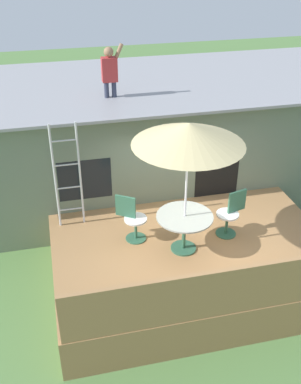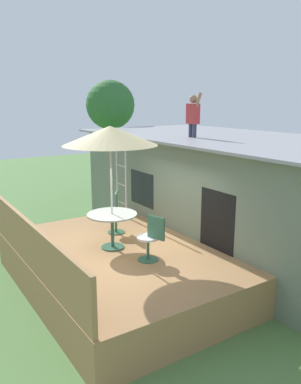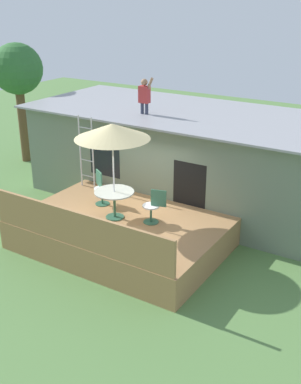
% 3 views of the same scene
% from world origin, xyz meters
% --- Properties ---
extents(ground_plane, '(40.00, 40.00, 0.00)m').
position_xyz_m(ground_plane, '(0.00, 0.00, 0.00)').
color(ground_plane, '#567F42').
extents(house, '(10.50, 4.50, 2.91)m').
position_xyz_m(house, '(0.00, 3.60, 1.46)').
color(house, slate).
rests_on(house, ground).
extents(deck, '(5.29, 3.85, 0.80)m').
position_xyz_m(deck, '(0.00, 0.00, 0.40)').
color(deck, '#A87A4C').
rests_on(deck, ground).
extents(deck_railing, '(5.19, 0.08, 0.90)m').
position_xyz_m(deck_railing, '(0.00, -1.88, 1.25)').
color(deck_railing, '#A87A4C').
rests_on(deck_railing, deck).
extents(patio_table, '(1.04, 1.04, 0.74)m').
position_xyz_m(patio_table, '(-0.20, -0.14, 1.39)').
color(patio_table, '#33664C').
rests_on(patio_table, deck).
extents(patio_umbrella, '(1.90, 1.90, 2.54)m').
position_xyz_m(patio_umbrella, '(-0.20, -0.14, 3.15)').
color(patio_umbrella, silver).
rests_on(patio_umbrella, deck).
extents(step_ladder, '(0.52, 0.04, 2.20)m').
position_xyz_m(step_ladder, '(-2.17, 1.18, 1.90)').
color(step_ladder, silver).
rests_on(step_ladder, deck).
extents(person_figure, '(0.47, 0.20, 1.11)m').
position_xyz_m(person_figure, '(-1.05, 2.65, 3.52)').
color(person_figure, '#33384C').
rests_on(person_figure, house).
extents(patio_chair_left, '(0.57, 0.45, 0.92)m').
position_xyz_m(patio_chair_left, '(-1.07, 0.42, 1.26)').
color(patio_chair_left, '#33664C').
rests_on(patio_chair_left, deck).
extents(patio_chair_right, '(0.61, 0.44, 0.92)m').
position_xyz_m(patio_chair_right, '(0.82, 0.15, 1.26)').
color(patio_chair_right, '#33664C').
rests_on(patio_chair_right, deck).
extents(backyard_tree, '(1.92, 1.92, 4.60)m').
position_xyz_m(backyard_tree, '(-7.39, 3.62, 3.54)').
color(backyard_tree, brown).
rests_on(backyard_tree, ground).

